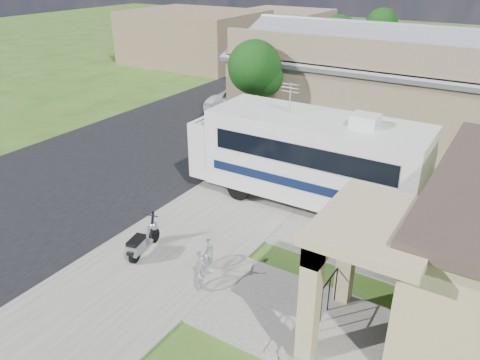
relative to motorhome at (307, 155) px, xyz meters
The scene contains 18 objects.
ground 4.94m from the motorhome, 100.86° to the right, with size 120.00×120.00×0.00m, color #264913.
street_slab 10.14m from the motorhome, 146.89° to the left, with size 9.00×80.00×0.02m, color black.
sidewalk_slab 6.02m from the motorhome, 108.91° to the left, with size 4.00×80.00×0.06m, color #5F5D56.
driveway_slab 1.84m from the motorhome, ahead, with size 7.00×6.00×0.05m, color #5F5D56.
walk_slab 6.18m from the motorhome, 68.98° to the right, with size 4.00×3.00×0.05m, color #5F5D56.
warehouse 9.47m from the motorhome, 95.28° to the left, with size 12.50×8.40×5.04m.
distant_bldg_far 24.99m from the motorhome, 135.67° to the left, with size 10.00×8.00×4.00m, color brown.
distant_bldg_near 33.46m from the motorhome, 118.31° to the left, with size 8.00×7.00×3.20m, color brown.
street_tree_a 6.59m from the motorhome, 135.37° to the left, with size 2.44×2.40×4.58m.
street_tree_b 15.30m from the motorhome, 107.48° to the left, with size 2.44×2.40×4.73m.
street_tree_c 23.99m from the motorhome, 101.00° to the left, with size 2.44×2.40×4.42m.
motorhome is the anchor object (origin of this frame).
shrub 5.15m from the motorhome, 31.96° to the right, with size 1.93×1.85×2.37m.
scooter 6.16m from the motorhome, 114.51° to the right, with size 0.67×1.56×1.03m.
bicycle 5.52m from the motorhome, 93.81° to the right, with size 0.45×1.61×0.97m, color #A8A9B0.
pickup_truck 10.73m from the motorhome, 130.87° to the left, with size 2.61×5.66×1.57m, color silver.
van 17.44m from the motorhome, 114.91° to the left, with size 2.37×5.83×1.69m, color silver.
garden_hose 5.99m from the motorhome, 59.83° to the right, with size 0.37×0.37×0.17m, color #166F2C.
Camera 1 is at (6.68, -8.99, 7.75)m, focal length 35.00 mm.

